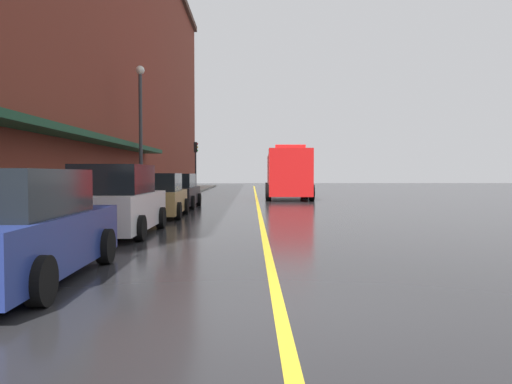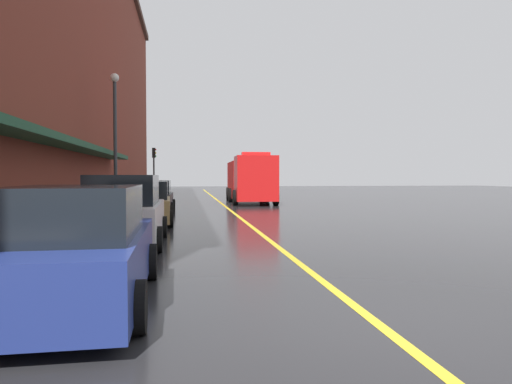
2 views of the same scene
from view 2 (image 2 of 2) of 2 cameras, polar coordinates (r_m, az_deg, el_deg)
ground_plane at (r=30.18m, az=-4.06°, el=-1.58°), size 112.00×112.00×0.00m
sidewalk_left at (r=30.33m, az=-15.82°, el=-1.49°), size 2.40×70.00×0.15m
lane_center_stripe at (r=30.18m, az=-4.06°, el=-1.57°), size 0.16×70.00×0.01m
brick_building_left at (r=31.94m, az=-28.95°, el=16.27°), size 12.38×64.00×19.75m
parked_car_0 at (r=7.14m, az=-21.13°, el=-6.62°), size 2.17×4.76×1.71m
parked_car_1 at (r=12.93m, az=-15.82°, el=-2.46°), size 2.11×4.60×1.88m
parked_car_2 at (r=18.24m, az=-13.35°, el=-1.47°), size 2.12×4.27×1.66m
parked_car_3 at (r=23.54m, az=-12.48°, el=-0.72°), size 2.03×4.54×1.65m
fire_truck at (r=32.56m, az=-0.75°, el=1.52°), size 3.07×9.09×3.38m
parking_meter_0 at (r=17.13m, az=-18.60°, el=-0.81°), size 0.14×0.18×1.33m
parking_meter_1 at (r=24.02m, az=-15.70°, el=-0.02°), size 0.14×0.18×1.33m
parking_meter_2 at (r=16.25m, az=-19.14°, el=-0.95°), size 0.14×0.18×1.33m
street_lamp_left at (r=24.91m, az=-16.96°, el=7.73°), size 0.44×0.44×6.94m
traffic_light_near at (r=43.39m, az=-12.45°, el=3.62°), size 0.38×0.36×4.30m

